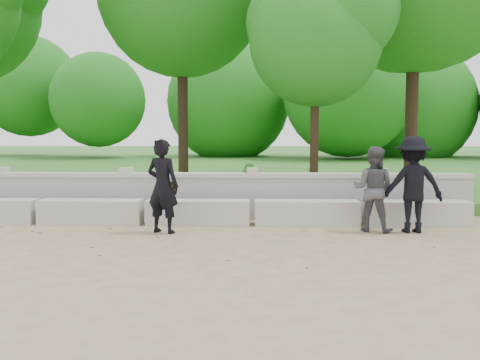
{
  "coord_description": "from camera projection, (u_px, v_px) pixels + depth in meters",
  "views": [
    {
      "loc": [
        2.06,
        -7.84,
        1.72
      ],
      "look_at": [
        1.8,
        1.21,
        0.89
      ],
      "focal_mm": 40.0,
      "sensor_mm": 36.0,
      "label": 1
    }
  ],
  "objects": [
    {
      "name": "lawn",
      "position": [
        205.0,
        170.0,
        21.95
      ],
      "size": [
        40.0,
        22.0,
        0.25
      ],
      "primitive_type": "cube",
      "color": "#24571D",
      "rests_on": "ground"
    },
    {
      "name": "ground",
      "position": [
        118.0,
        246.0,
        8.03
      ],
      "size": [
        80.0,
        80.0,
        0.0
      ],
      "primitive_type": "plane",
      "color": "tan",
      "rests_on": "ground"
    },
    {
      "name": "concrete_bench",
      "position": [
        144.0,
        212.0,
        9.9
      ],
      "size": [
        11.9,
        0.45,
        0.45
      ],
      "color": "beige",
      "rests_on": "ground"
    },
    {
      "name": "shrub_c",
      "position": [
        317.0,
        180.0,
        12.75
      ],
      "size": [
        0.69,
        0.7,
        0.59
      ],
      "primitive_type": "imported",
      "rotation": [
        0.0,
        0.0,
        4.02
      ],
      "color": "#2F7528",
      "rests_on": "lawn"
    },
    {
      "name": "shrub_d",
      "position": [
        177.0,
        184.0,
        12.02
      ],
      "size": [
        0.35,
        0.38,
        0.58
      ],
      "primitive_type": "imported",
      "rotation": [
        0.0,
        0.0,
        4.92
      ],
      "color": "#2F7528",
      "rests_on": "lawn"
    },
    {
      "name": "visitor_mid",
      "position": [
        413.0,
        185.0,
        9.05
      ],
      "size": [
        1.09,
        0.67,
        1.63
      ],
      "color": "black",
      "rests_on": "ground"
    },
    {
      "name": "shrub_b",
      "position": [
        248.0,
        177.0,
        13.09
      ],
      "size": [
        0.45,
        0.48,
        0.68
      ],
      "primitive_type": "imported",
      "rotation": [
        0.0,
        0.0,
        2.07
      ],
      "color": "#2F7528",
      "rests_on": "lawn"
    },
    {
      "name": "tree_near_right",
      "position": [
        316.0,
        30.0,
        12.14
      ],
      "size": [
        3.04,
        3.04,
        5.29
      ],
      "color": "#382619",
      "rests_on": "lawn"
    },
    {
      "name": "visitor_left",
      "position": [
        373.0,
        189.0,
        9.14
      ],
      "size": [
        0.88,
        0.8,
        1.46
      ],
      "color": "#45444A",
      "rests_on": "ground"
    },
    {
      "name": "parapet_wall",
      "position": [
        152.0,
        195.0,
        10.57
      ],
      "size": [
        12.5,
        0.35,
        0.9
      ],
      "color": "beige",
      "rests_on": "ground"
    },
    {
      "name": "man_main",
      "position": [
        163.0,
        186.0,
        8.99
      ],
      "size": [
        0.68,
        0.64,
        1.59
      ],
      "color": "black",
      "rests_on": "ground"
    }
  ]
}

